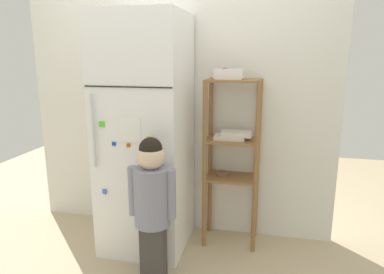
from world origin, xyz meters
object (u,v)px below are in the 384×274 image
(refrigerator, at_px, (146,135))
(child_standing, at_px, (152,196))
(pantry_shelf_unit, at_px, (232,148))
(fruit_bin, at_px, (227,74))

(refrigerator, xyz_separation_m, child_standing, (0.21, -0.47, -0.30))
(refrigerator, bearing_deg, child_standing, -66.11)
(refrigerator, bearing_deg, pantry_shelf_unit, 14.48)
(child_standing, xyz_separation_m, pantry_shelf_unit, (0.45, 0.64, 0.19))
(child_standing, height_order, fruit_bin, fruit_bin)
(refrigerator, relative_size, fruit_bin, 8.44)
(pantry_shelf_unit, xyz_separation_m, fruit_bin, (-0.05, 0.01, 0.58))
(refrigerator, distance_m, child_standing, 0.59)
(fruit_bin, bearing_deg, pantry_shelf_unit, -9.29)
(child_standing, distance_m, fruit_bin, 1.08)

